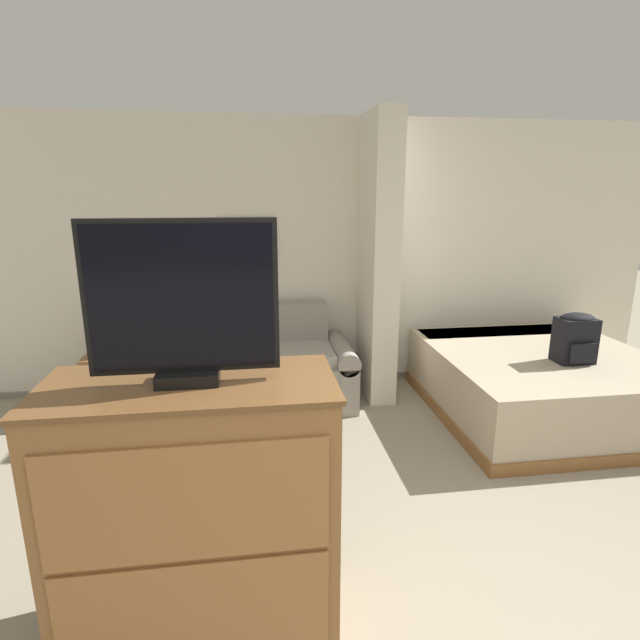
{
  "coord_description": "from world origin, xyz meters",
  "views": [
    {
      "loc": [
        -0.82,
        -1.09,
        1.92
      ],
      "look_at": [
        -0.35,
        2.24,
        1.05
      ],
      "focal_mm": 28.0,
      "sensor_mm": 36.0,
      "label": 1
    }
  ],
  "objects_px": {
    "coffee_table": "(249,416)",
    "table_lamp": "(111,320)",
    "couch": "(251,370)",
    "tv": "(183,304)",
    "tv_dresser": "(198,514)",
    "bed": "(539,381)",
    "backpack": "(575,337)"
  },
  "relations": [
    {
      "from": "tv_dresser",
      "to": "backpack",
      "type": "xyz_separation_m",
      "value": [
        2.86,
        1.66,
        0.18
      ]
    },
    {
      "from": "bed",
      "to": "backpack",
      "type": "relative_size",
      "value": 4.62
    },
    {
      "from": "tv",
      "to": "backpack",
      "type": "height_order",
      "value": "tv"
    },
    {
      "from": "tv",
      "to": "bed",
      "type": "distance_m",
      "value": 3.58
    },
    {
      "from": "table_lamp",
      "to": "tv",
      "type": "xyz_separation_m",
      "value": [
        0.95,
        -2.48,
        0.66
      ]
    },
    {
      "from": "tv",
      "to": "bed",
      "type": "relative_size",
      "value": 0.38
    },
    {
      "from": "bed",
      "to": "backpack",
      "type": "distance_m",
      "value": 0.57
    },
    {
      "from": "tv_dresser",
      "to": "bed",
      "type": "distance_m",
      "value": 3.38
    },
    {
      "from": "tv",
      "to": "bed",
      "type": "bearing_deg",
      "value": 35.03
    },
    {
      "from": "table_lamp",
      "to": "backpack",
      "type": "distance_m",
      "value": 3.89
    },
    {
      "from": "coffee_table",
      "to": "backpack",
      "type": "distance_m",
      "value": 2.69
    },
    {
      "from": "couch",
      "to": "tv_dresser",
      "type": "xyz_separation_m",
      "value": [
        -0.24,
        -2.51,
        0.28
      ]
    },
    {
      "from": "tv",
      "to": "backpack",
      "type": "bearing_deg",
      "value": 30.15
    },
    {
      "from": "tv_dresser",
      "to": "backpack",
      "type": "height_order",
      "value": "tv_dresser"
    },
    {
      "from": "table_lamp",
      "to": "tv_dresser",
      "type": "bearing_deg",
      "value": -69.15
    },
    {
      "from": "tv_dresser",
      "to": "tv",
      "type": "distance_m",
      "value": 0.91
    },
    {
      "from": "coffee_table",
      "to": "backpack",
      "type": "bearing_deg",
      "value": 5.13
    },
    {
      "from": "table_lamp",
      "to": "bed",
      "type": "height_order",
      "value": "table_lamp"
    },
    {
      "from": "tv",
      "to": "backpack",
      "type": "relative_size",
      "value": 1.74
    },
    {
      "from": "bed",
      "to": "couch",
      "type": "bearing_deg",
      "value": 167.22
    },
    {
      "from": "coffee_table",
      "to": "table_lamp",
      "type": "distance_m",
      "value": 1.64
    },
    {
      "from": "tv_dresser",
      "to": "tv",
      "type": "bearing_deg",
      "value": 90.0
    },
    {
      "from": "coffee_table",
      "to": "tv_dresser",
      "type": "xyz_separation_m",
      "value": [
        -0.21,
        -1.42,
        0.23
      ]
    },
    {
      "from": "couch",
      "to": "table_lamp",
      "type": "distance_m",
      "value": 1.29
    },
    {
      "from": "bed",
      "to": "backpack",
      "type": "xyz_separation_m",
      "value": [
        0.1,
        -0.27,
        0.49
      ]
    },
    {
      "from": "coffee_table",
      "to": "table_lamp",
      "type": "xyz_separation_m",
      "value": [
        -1.16,
        1.06,
        0.48
      ]
    },
    {
      "from": "couch",
      "to": "tv",
      "type": "bearing_deg",
      "value": -95.38
    },
    {
      "from": "bed",
      "to": "backpack",
      "type": "height_order",
      "value": "backpack"
    },
    {
      "from": "table_lamp",
      "to": "tv",
      "type": "relative_size",
      "value": 0.59
    },
    {
      "from": "couch",
      "to": "backpack",
      "type": "height_order",
      "value": "backpack"
    },
    {
      "from": "coffee_table",
      "to": "couch",
      "type": "bearing_deg",
      "value": 88.67
    },
    {
      "from": "coffee_table",
      "to": "backpack",
      "type": "height_order",
      "value": "backpack"
    }
  ]
}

